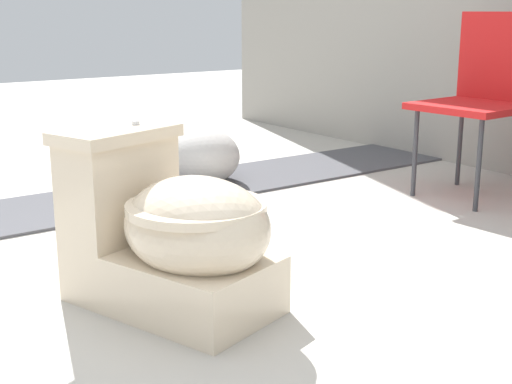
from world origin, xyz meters
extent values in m
plane|color=#B7B2A8|center=(0.00, 0.00, 0.00)|extent=(14.00, 14.00, 0.00)
cube|color=#4C4C51|center=(-1.25, 0.50, 0.01)|extent=(0.56, 8.00, 0.01)
cube|color=beige|center=(-0.05, 0.19, 0.09)|extent=(0.67, 0.50, 0.17)
ellipsoid|color=beige|center=(0.05, 0.22, 0.26)|extent=(0.53, 0.48, 0.28)
cylinder|color=beige|center=(0.05, 0.22, 0.32)|extent=(0.49, 0.49, 0.03)
cube|color=beige|center=(-0.25, 0.13, 0.32)|extent=(0.27, 0.38, 0.30)
cube|color=beige|center=(-0.25, 0.13, 0.49)|extent=(0.30, 0.41, 0.04)
cylinder|color=silver|center=(-0.27, 0.21, 0.51)|extent=(0.02, 0.02, 0.01)
cube|color=red|center=(-0.36, 1.91, 0.42)|extent=(0.46, 0.46, 0.03)
cube|color=red|center=(-0.37, 2.12, 0.64)|extent=(0.44, 0.06, 0.40)
cylinder|color=#38383D|center=(-0.18, 1.75, 0.20)|extent=(0.02, 0.02, 0.40)
cylinder|color=#38383D|center=(-0.52, 1.74, 0.20)|extent=(0.02, 0.02, 0.40)
cylinder|color=#38383D|center=(-0.53, 2.08, 0.20)|extent=(0.02, 0.02, 0.40)
ellipsoid|color=#B7B2AD|center=(-1.30, 1.06, 0.14)|extent=(0.57, 0.51, 0.28)
camera|label=1|loc=(1.67, -0.74, 0.84)|focal=50.00mm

